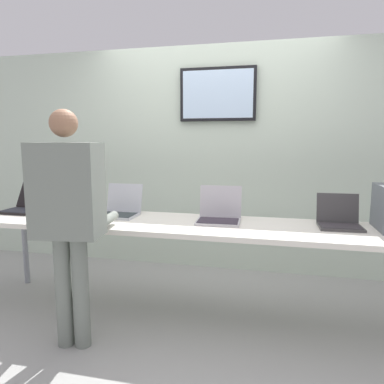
{
  "coord_description": "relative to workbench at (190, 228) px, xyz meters",
  "views": [
    {
      "loc": [
        0.64,
        -2.69,
        1.42
      ],
      "look_at": [
        -0.01,
        0.12,
        1.0
      ],
      "focal_mm": 33.26,
      "sensor_mm": 36.0,
      "label": 1
    }
  ],
  "objects": [
    {
      "name": "laptop_station_3",
      "position": [
        1.13,
        0.13,
        0.1
      ],
      "size": [
        0.32,
        0.29,
        0.24
      ],
      "color": "#3C3A3A",
      "rests_on": "workbench"
    },
    {
      "name": "ground",
      "position": [
        0.0,
        0.0,
        -0.74
      ],
      "size": [
        8.0,
        8.0,
        0.04
      ],
      "primitive_type": "cube",
      "color": "#9FA09C"
    },
    {
      "name": "back_wall",
      "position": [
        0.0,
        1.13,
        0.5
      ],
      "size": [
        8.0,
        0.11,
        2.41
      ],
      "color": "beige",
      "rests_on": "ground"
    },
    {
      "name": "laptop_station_1",
      "position": [
        -0.66,
        0.14,
        0.11
      ],
      "size": [
        0.33,
        0.32,
        0.26
      ],
      "color": "#B0B3BB",
      "rests_on": "workbench"
    },
    {
      "name": "laptop_station_2",
      "position": [
        0.22,
        0.1,
        0.11
      ],
      "size": [
        0.36,
        0.33,
        0.28
      ],
      "color": "#B1AEB3",
      "rests_on": "workbench"
    },
    {
      "name": "laptop_station_0",
      "position": [
        -1.61,
        0.13,
        0.1
      ],
      "size": [
        0.31,
        0.4,
        0.25
      ],
      "color": "black",
      "rests_on": "workbench"
    },
    {
      "name": "coffee_mug",
      "position": [
        -1.1,
        -0.25,
        0.09
      ],
      "size": [
        0.09,
        0.09,
        0.09
      ],
      "color": "#233221",
      "rests_on": "workbench"
    },
    {
      "name": "workbench",
      "position": [
        0.0,
        0.0,
        0.0
      ],
      "size": [
        3.69,
        0.7,
        0.77
      ],
      "color": "silver",
      "rests_on": "ground"
    },
    {
      "name": "person",
      "position": [
        -0.68,
        -0.62,
        0.26
      ],
      "size": [
        0.49,
        0.63,
        1.62
      ],
      "color": "slate",
      "rests_on": "ground"
    }
  ]
}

